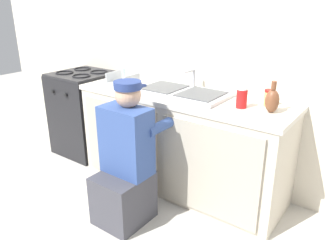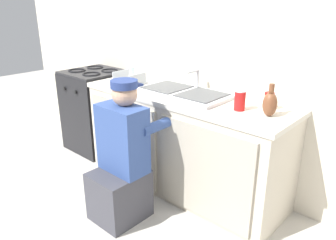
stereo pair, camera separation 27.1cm
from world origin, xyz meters
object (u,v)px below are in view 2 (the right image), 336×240
at_px(stove_range, 96,110).
at_px(plumber_person, 122,163).
at_px(vase_decorative, 270,104).
at_px(water_glass, 132,72).
at_px(condiment_jar, 269,101).
at_px(soda_cup_red, 240,100).
at_px(dish_rack_tray, 129,81).
at_px(sink_double_basin, 184,92).

distance_m(stove_range, plumber_person, 1.39).
distance_m(stove_range, vase_decorative, 2.14).
distance_m(water_glass, condiment_jar, 1.57).
bearing_deg(soda_cup_red, condiment_jar, 46.93).
bearing_deg(dish_rack_tray, water_glass, 133.16).
distance_m(plumber_person, dish_rack_tray, 0.95).
bearing_deg(condiment_jar, water_glass, 177.72).
distance_m(dish_rack_tray, water_glass, 0.31).
height_order(stove_range, plumber_person, plumber_person).
xyz_separation_m(vase_decorative, water_glass, (-1.63, 0.20, -0.04)).
bearing_deg(dish_rack_tray, condiment_jar, 6.72).
height_order(plumber_person, dish_rack_tray, plumber_person).
relative_size(stove_range, water_glass, 9.21).
xyz_separation_m(dish_rack_tray, water_glass, (-0.21, 0.22, 0.03)).
relative_size(vase_decorative, dish_rack_tray, 0.82).
bearing_deg(vase_decorative, plumber_person, -143.08).
relative_size(plumber_person, water_glass, 11.04).
relative_size(plumber_person, dish_rack_tray, 3.94).
xyz_separation_m(stove_range, vase_decorative, (2.07, -0.02, 0.52)).
distance_m(vase_decorative, water_glass, 1.65).
xyz_separation_m(water_glass, soda_cup_red, (1.41, -0.22, 0.03)).
distance_m(plumber_person, condiment_jar, 1.20).
height_order(dish_rack_tray, condiment_jar, condiment_jar).
height_order(sink_double_basin, condiment_jar, sink_double_basin).
distance_m(dish_rack_tray, condiment_jar, 1.37).
distance_m(vase_decorative, condiment_jar, 0.15).
bearing_deg(soda_cup_red, sink_double_basin, 175.03).
height_order(sink_double_basin, stove_range, sink_double_basin).
relative_size(soda_cup_red, condiment_jar, 1.19).
bearing_deg(plumber_person, condiment_jar, 44.81).
relative_size(sink_double_basin, vase_decorative, 3.48).
relative_size(sink_double_basin, soda_cup_red, 5.26).
bearing_deg(dish_rack_tray, soda_cup_red, 0.01).
bearing_deg(vase_decorative, water_glass, 173.11).
relative_size(stove_range, dish_rack_tray, 3.29).
height_order(stove_range, dish_rack_tray, dish_rack_tray).
bearing_deg(soda_cup_red, plumber_person, -135.71).
bearing_deg(vase_decorative, condiment_jar, 117.63).
xyz_separation_m(stove_range, soda_cup_red, (1.86, -0.05, 0.50)).
bearing_deg(sink_double_basin, water_glass, 168.52).
height_order(water_glass, condiment_jar, condiment_jar).
xyz_separation_m(plumber_person, soda_cup_red, (0.63, 0.61, 0.50)).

